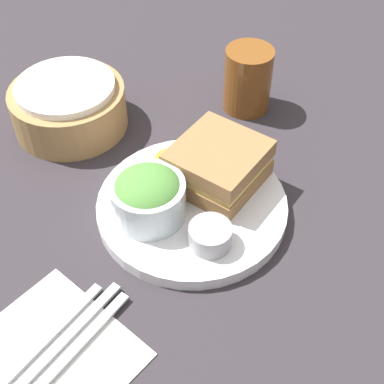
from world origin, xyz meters
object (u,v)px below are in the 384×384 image
Objects in this scene: salad_bowl at (148,195)px; bread_basket at (69,106)px; knife at (58,347)px; sandwich at (220,166)px; dressing_cup at (210,236)px; drink_glass at (248,80)px; fork at (69,355)px; spoon at (47,339)px; plate at (192,206)px.

bread_basket is at bearing 74.25° from salad_bowl.
salad_bowl is at bearing -170.70° from knife.
sandwich is 0.71× the size of bread_basket.
sandwich is at bearing -81.70° from bread_basket.
dressing_cup is 0.33m from drink_glass.
drink_glass is at bearing -170.59° from fork.
spoon is at bearing 164.97° from dressing_cup.
salad_bowl is 0.23m from fork.
salad_bowl is at bearing 163.13° from sandwich.
sandwich is 0.67× the size of fork.
drink_glass is at bearing 20.05° from plate.
fork is (-0.21, -0.07, -0.05)m from salad_bowl.
drink_glass is (0.29, 0.16, 0.02)m from dressing_cup.
dressing_cup reaches higher than fork.
bread_basket is 0.41m from spoon.
knife is 1.17× the size of spoon.
drink_glass is 0.62× the size of spoon.
dressing_cup reaches higher than plate.
salad_bowl is 1.79× the size of dressing_cup.
sandwich is 0.12m from dressing_cup.
dressing_cup is 0.29× the size of fork.
knife is at bearing 90.00° from spoon.
bread_basket is (0.02, 0.28, 0.03)m from plate.
bread_basket is at bearing 86.85° from plate.
sandwich and bread_basket have the same top height.
salad_bowl is 0.31m from drink_glass.
plate is at bearing 176.14° from spoon.
sandwich reaches higher than fork.
plate is 1.52× the size of spoon.
drink_glass reaches higher than plate.
bread_basket is at bearing 140.82° from drink_glass.
knife is (-0.32, -0.02, -0.05)m from sandwich.
sandwich is 0.75× the size of spoon.
sandwich is 1.30× the size of salad_bowl.
fork is at bearing -161.03° from salad_bowl.
plate is 1.45× the size of bread_basket.
spoon is at bearing -170.38° from salad_bowl.
salad_bowl is 0.22m from knife.
fork and knife have the same top height.
sandwich reaches higher than spoon.
sandwich is at bearing -16.87° from salad_bowl.
bread_basket is (0.07, 0.25, -0.02)m from salad_bowl.
drink_glass is at bearing 28.50° from dressing_cup.
drink_glass is (0.19, 0.10, 0.00)m from sandwich.
plate is 0.07m from sandwich.
drink_glass is at bearing -172.52° from knife.
plate is 0.28m from bread_basket.
fork is 1.11× the size of spoon.
plate reaches higher than fork.
salad_bowl reaches higher than spoon.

